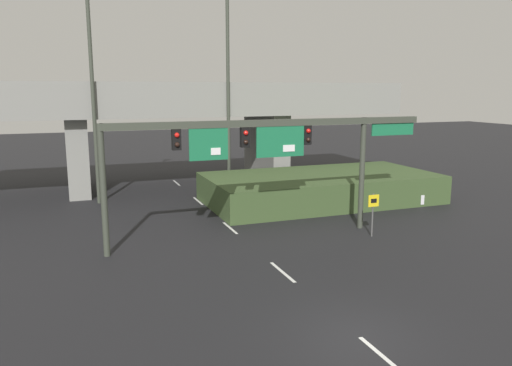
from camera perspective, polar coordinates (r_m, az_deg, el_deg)
ground_plane at (r=16.07m, az=11.33°, el=-16.52°), size 160.00×160.00×0.00m
lane_markings at (r=26.77m, az=-2.98°, el=-5.14°), size 0.14×30.35×0.01m
signal_gantry at (r=23.94m, az=1.06°, el=4.65°), size 16.32×0.44×5.86m
speed_limit_sign at (r=25.52m, az=13.23°, el=-2.88°), size 0.60×0.11×2.20m
highway_light_pole_near at (r=35.10m, az=-3.24°, el=13.41°), size 0.70×0.36×17.21m
highway_light_pole_far at (r=33.28m, az=-18.24°, el=11.19°), size 0.70×0.36×15.05m
overpass_bridge at (r=38.47m, az=-9.04°, el=7.89°), size 34.31×8.37×7.78m
grass_embankment at (r=33.13m, az=7.38°, el=-0.54°), size 14.90×7.49×1.81m
parked_sedan_near_right at (r=32.80m, az=14.20°, el=-1.31°), size 5.02×2.78×1.46m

